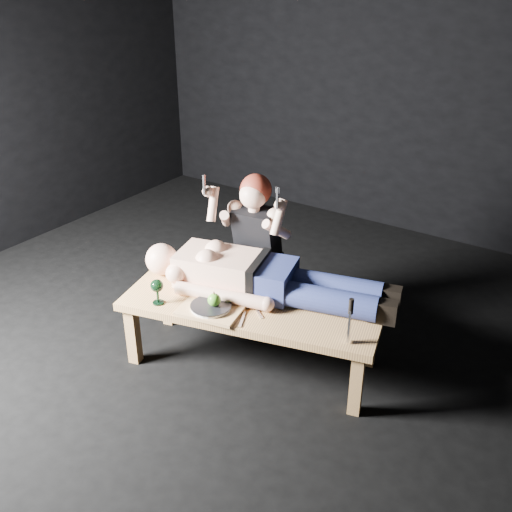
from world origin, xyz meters
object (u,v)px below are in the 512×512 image
kneeling_woman (262,247)px  carving_knife (350,321)px  lying_man (267,274)px  goblet (157,292)px  serving_tray (211,309)px  table (252,333)px

kneeling_woman → carving_knife: size_ratio=4.14×
lying_man → carving_knife: 0.69m
lying_man → goblet: lying_man is taller
kneeling_woman → goblet: bearing=-113.2°
kneeling_woman → serving_tray: bearing=-89.4°
lying_man → goblet: 0.68m
table → goblet: 0.65m
carving_knife → goblet: bearing=179.3°
carving_knife → kneeling_woman: bearing=136.2°
table → goblet: size_ratio=9.69×
kneeling_woman → carving_knife: kneeling_woman is taller
table → carving_knife: carving_knife is taller
table → goblet: (-0.47, -0.32, 0.31)m
lying_man → kneeling_woman: 0.40m
serving_tray → table: bearing=55.6°
table → lying_man: size_ratio=0.97×
serving_tray → carving_knife: bearing=11.6°
serving_tray → carving_knife: (0.82, 0.17, 0.13)m
table → lying_man: (0.01, 0.15, 0.36)m
serving_tray → goblet: size_ratio=2.24×
carving_knife → table: bearing=161.8°
table → serving_tray: size_ratio=4.33×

